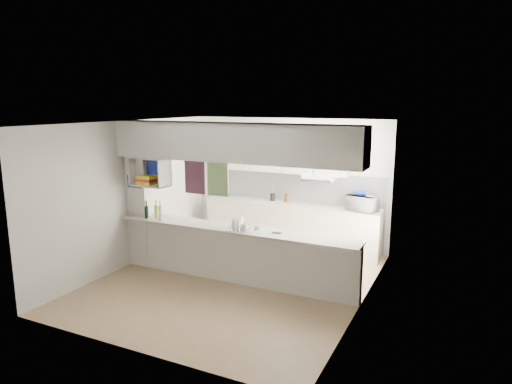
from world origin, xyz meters
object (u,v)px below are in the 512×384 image
Objects in this scene: microwave at (362,203)px; dish_rack at (240,224)px; bowl at (361,193)px; wine_bottles at (155,212)px.

microwave is 1.06× the size of dish_rack.
dish_rack is at bearing -123.75° from bowl.
bowl is 3.76m from wine_bottles.
microwave is 0.18m from bowl.
bowl reaches higher than microwave.
bowl is 2.57m from dish_rack.
bowl is 0.71× the size of wine_bottles.
dish_rack is 1.66m from wine_bottles.
dish_rack is at bearing 0.74° from wine_bottles.
dish_rack is at bearing 70.56° from microwave.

